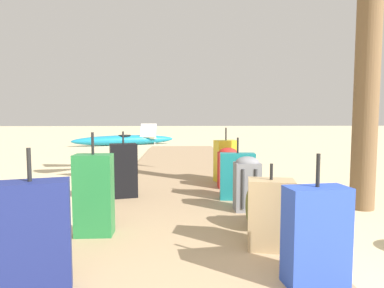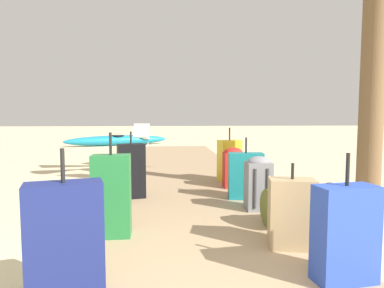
# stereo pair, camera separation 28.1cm
# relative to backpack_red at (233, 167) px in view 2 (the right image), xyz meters

# --- Properties ---
(ground_plane) EXTENTS (60.00, 60.00, 0.00)m
(ground_plane) POSITION_rel_backpack_red_xyz_m (-0.63, 0.42, -0.39)
(ground_plane) COLOR beige
(boardwalk) EXTENTS (2.03, 10.44, 0.08)m
(boardwalk) POSITION_rel_backpack_red_xyz_m (-0.63, 1.46, -0.35)
(boardwalk) COLOR tan
(boardwalk) RESTS_ON ground
(backpack_red) EXTENTS (0.29, 0.25, 0.58)m
(backpack_red) POSITION_rel_backpack_red_xyz_m (0.00, 0.00, 0.00)
(backpack_red) COLOR red
(backpack_red) RESTS_ON boardwalk
(suitcase_green) EXTENTS (0.33, 0.20, 0.91)m
(suitcase_green) POSITION_rel_backpack_red_xyz_m (-1.45, -1.90, 0.05)
(suitcase_green) COLOR #237538
(suitcase_green) RESTS_ON boardwalk
(suitcase_black) EXTENTS (0.38, 0.30, 0.85)m
(suitcase_black) POSITION_rel_backpack_red_xyz_m (-1.42, -0.50, 0.04)
(suitcase_black) COLOR black
(suitcase_black) RESTS_ON boardwalk
(suitcase_blue) EXTENTS (0.41, 0.24, 0.82)m
(suitcase_blue) POSITION_rel_backpack_red_xyz_m (0.14, -2.84, 0.00)
(suitcase_blue) COLOR #2847B7
(suitcase_blue) RESTS_ON boardwalk
(duffel_bag_olive) EXTENTS (0.55, 0.40, 0.47)m
(duffel_bag_olive) POSITION_rel_backpack_red_xyz_m (0.22, -1.76, -0.12)
(duffel_bag_olive) COLOR olive
(duffel_bag_olive) RESTS_ON boardwalk
(suitcase_teal) EXTENTS (0.44, 0.23, 0.78)m
(suitcase_teal) POSITION_rel_backpack_red_xyz_m (0.02, -0.67, -0.02)
(suitcase_teal) COLOR #197A7F
(suitcase_teal) RESTS_ON boardwalk
(suitcase_yellow) EXTENTS (0.39, 0.31, 0.85)m
(suitcase_yellow) POSITION_rel_backpack_red_xyz_m (0.03, 0.49, 0.02)
(suitcase_yellow) COLOR gold
(suitcase_yellow) RESTS_ON boardwalk
(suitcase_tan) EXTENTS (0.39, 0.29, 0.68)m
(suitcase_tan) POSITION_rel_backpack_red_xyz_m (0.01, -2.26, -0.03)
(suitcase_tan) COLOR tan
(suitcase_tan) RESTS_ON boardwalk
(backpack_grey) EXTENTS (0.28, 0.24, 0.60)m
(backpack_grey) POSITION_rel_backpack_red_xyz_m (0.04, -1.20, 0.01)
(backpack_grey) COLOR slate
(backpack_grey) RESTS_ON boardwalk
(suitcase_navy) EXTENTS (0.46, 0.30, 0.87)m
(suitcase_navy) POSITION_rel_backpack_red_xyz_m (-1.55, -2.91, 0.03)
(suitcase_navy) COLOR navy
(suitcase_navy) RESTS_ON boardwalk
(lounge_chair) EXTENTS (0.64, 1.54, 0.80)m
(lounge_chair) POSITION_rel_backpack_red_xyz_m (-1.89, 8.70, -0.06)
(lounge_chair) COLOR white
(lounge_chair) RESTS_ON ground
(kayak) EXTENTS (3.78, 1.85, 0.39)m
(kayak) POSITION_rel_backpack_red_xyz_m (-2.78, 8.01, -0.19)
(kayak) COLOR teal
(kayak) RESTS_ON ground
(rock_left_near) EXTENTS (0.50, 0.53, 0.25)m
(rock_left_near) POSITION_rel_backpack_red_xyz_m (-2.05, 3.80, -0.26)
(rock_left_near) COLOR gray
(rock_left_near) RESTS_ON ground
(rock_right_far) EXTENTS (0.20, 0.17, 0.11)m
(rock_right_far) POSITION_rel_backpack_red_xyz_m (1.52, 0.09, -0.33)
(rock_right_far) COLOR slate
(rock_right_far) RESTS_ON ground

